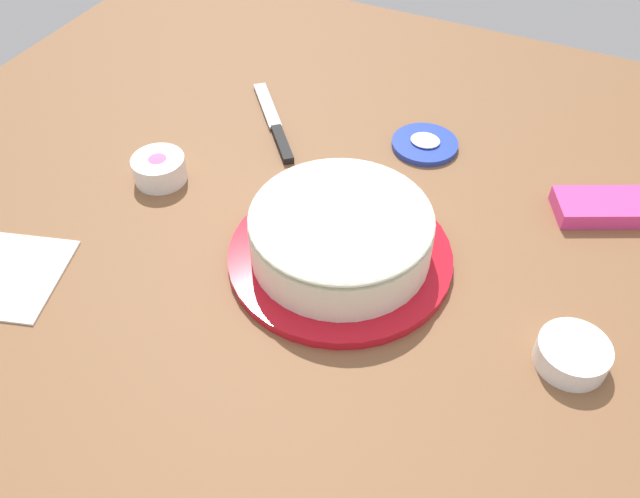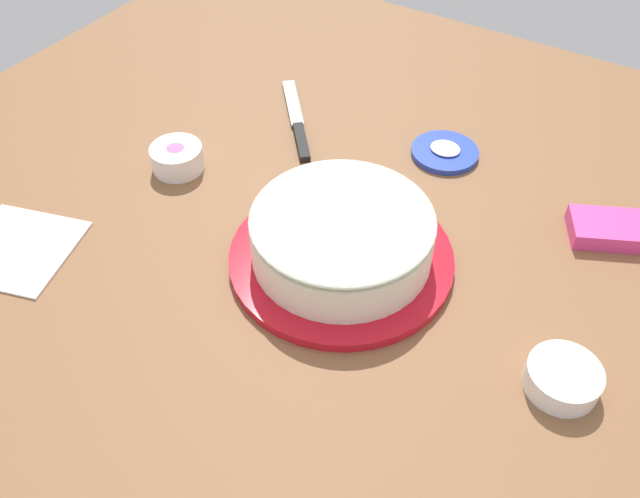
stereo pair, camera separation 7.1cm
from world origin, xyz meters
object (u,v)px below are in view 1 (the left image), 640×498
object	(u,v)px
sprinkle_bowl_yellow	(572,356)
sprinkle_bowl_pink	(159,168)
paper_napkin	(5,274)
frosted_cake	(341,237)
candy_box_lower	(602,207)
frosting_tub_lid	(425,144)
spreading_knife	(276,127)

from	to	relation	value
sprinkle_bowl_yellow	sprinkle_bowl_pink	world-z (taller)	sprinkle_bowl_pink
sprinkle_bowl_yellow	sprinkle_bowl_pink	size ratio (longest dim) A/B	1.06
sprinkle_bowl_yellow	paper_napkin	world-z (taller)	sprinkle_bowl_yellow
frosted_cake	candy_box_lower	size ratio (longest dim) A/B	2.25
sprinkle_bowl_yellow	sprinkle_bowl_pink	xyz separation A→B (m)	(-0.64, 0.08, 0.01)
frosted_cake	sprinkle_bowl_pink	world-z (taller)	frosted_cake
frosting_tub_lid	frosted_cake	bearing A→B (deg)	-94.22
frosted_cake	sprinkle_bowl_pink	size ratio (longest dim) A/B	3.76
spreading_knife	paper_napkin	size ratio (longest dim) A/B	1.28
frosted_cake	sprinkle_bowl_yellow	xyz separation A→B (m)	(0.32, -0.04, -0.03)
candy_box_lower	frosted_cake	bearing A→B (deg)	-166.74
spreading_knife	candy_box_lower	world-z (taller)	candy_box_lower
candy_box_lower	paper_napkin	world-z (taller)	candy_box_lower
sprinkle_bowl_yellow	candy_box_lower	bearing A→B (deg)	91.61
frosted_cake	frosting_tub_lid	xyz separation A→B (m)	(0.02, 0.29, -0.04)
spreading_knife	paper_napkin	bearing A→B (deg)	-111.07
sprinkle_bowl_yellow	spreading_knife	bearing A→B (deg)	153.30
spreading_knife	sprinkle_bowl_pink	world-z (taller)	sprinkle_bowl_pink
spreading_knife	candy_box_lower	size ratio (longest dim) A/B	1.40
sprinkle_bowl_yellow	candy_box_lower	xyz separation A→B (m)	(-0.01, 0.29, -0.00)
sprinkle_bowl_pink	candy_box_lower	bearing A→B (deg)	18.37
frosting_tub_lid	sprinkle_bowl_pink	world-z (taller)	sprinkle_bowl_pink
frosted_cake	sprinkle_bowl_pink	distance (m)	0.33
frosting_tub_lid	spreading_knife	bearing A→B (deg)	-165.23
spreading_knife	sprinkle_bowl_yellow	xyz separation A→B (m)	(0.54, -0.27, 0.01)
frosting_tub_lid	paper_napkin	bearing A→B (deg)	-129.01
frosting_tub_lid	spreading_knife	size ratio (longest dim) A/B	0.57
frosted_cake	paper_napkin	distance (m)	0.45
spreading_knife	candy_box_lower	xyz separation A→B (m)	(0.53, 0.02, 0.01)
candy_box_lower	spreading_knife	bearing A→B (deg)	156.55
candy_box_lower	paper_napkin	size ratio (longest dim) A/B	0.91
frosting_tub_lid	candy_box_lower	bearing A→B (deg)	-8.64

